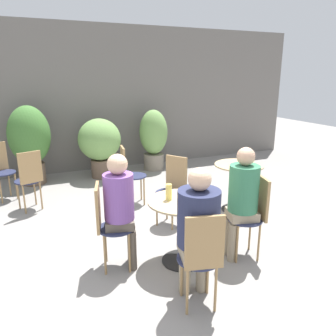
{
  "coord_description": "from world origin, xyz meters",
  "views": [
    {
      "loc": [
        -1.17,
        -2.88,
        2.0
      ],
      "look_at": [
        0.24,
        0.42,
        0.97
      ],
      "focal_mm": 35.0,
      "sensor_mm": 36.0,
      "label": 1
    }
  ],
  "objects_px": {
    "potted_plant_0": "(30,139)",
    "potted_plant_2": "(154,137)",
    "bistro_chair_2": "(254,210)",
    "bistro_chair_3": "(173,184)",
    "cafe_table_far": "(238,177)",
    "cafe_table_near": "(183,217)",
    "bistro_chair_6": "(29,176)",
    "beer_glass_1": "(169,192)",
    "bistro_chair_5": "(128,170)",
    "bistro_chair_4": "(0,166)",
    "potted_plant_1": "(100,142)",
    "seated_person_1": "(198,225)",
    "bistro_chair_1": "(202,254)",
    "seated_person_2": "(242,194)",
    "seated_person_0": "(120,201)",
    "bistro_chair_0": "(107,220)",
    "beer_glass_0": "(197,194)"
  },
  "relations": [
    {
      "from": "potted_plant_0",
      "to": "potted_plant_2",
      "type": "height_order",
      "value": "potted_plant_0"
    },
    {
      "from": "bistro_chair_2",
      "to": "bistro_chair_3",
      "type": "relative_size",
      "value": 1.0
    },
    {
      "from": "bistro_chair_2",
      "to": "cafe_table_far",
      "type": "bearing_deg",
      "value": 166.55
    },
    {
      "from": "bistro_chair_2",
      "to": "potted_plant_2",
      "type": "xyz_separation_m",
      "value": [
        0.25,
        3.77,
        0.15
      ]
    },
    {
      "from": "potted_plant_2",
      "to": "cafe_table_near",
      "type": "bearing_deg",
      "value": -105.91
    },
    {
      "from": "bistro_chair_6",
      "to": "beer_glass_1",
      "type": "bearing_deg",
      "value": 104.08
    },
    {
      "from": "bistro_chair_2",
      "to": "bistro_chair_3",
      "type": "height_order",
      "value": "same"
    },
    {
      "from": "bistro_chair_3",
      "to": "beer_glass_1",
      "type": "distance_m",
      "value": 1.03
    },
    {
      "from": "bistro_chair_5",
      "to": "bistro_chair_4",
      "type": "bearing_deg",
      "value": 67.97
    },
    {
      "from": "potted_plant_1",
      "to": "potted_plant_2",
      "type": "distance_m",
      "value": 1.19
    },
    {
      "from": "cafe_table_far",
      "to": "bistro_chair_5",
      "type": "bearing_deg",
      "value": 148.39
    },
    {
      "from": "cafe_table_near",
      "to": "bistro_chair_5",
      "type": "xyz_separation_m",
      "value": [
        -0.05,
        1.86,
        0.03
      ]
    },
    {
      "from": "seated_person_1",
      "to": "potted_plant_2",
      "type": "bearing_deg",
      "value": -91.48
    },
    {
      "from": "bistro_chair_6",
      "to": "potted_plant_0",
      "type": "distance_m",
      "value": 1.43
    },
    {
      "from": "cafe_table_near",
      "to": "bistro_chair_1",
      "type": "bearing_deg",
      "value": -104.16
    },
    {
      "from": "bistro_chair_1",
      "to": "bistro_chair_3",
      "type": "height_order",
      "value": "same"
    },
    {
      "from": "bistro_chair_1",
      "to": "potted_plant_0",
      "type": "height_order",
      "value": "potted_plant_0"
    },
    {
      "from": "seated_person_2",
      "to": "potted_plant_1",
      "type": "distance_m",
      "value": 3.7
    },
    {
      "from": "seated_person_0",
      "to": "potted_plant_2",
      "type": "bearing_deg",
      "value": -11.65
    },
    {
      "from": "bistro_chair_5",
      "to": "bistro_chair_6",
      "type": "relative_size",
      "value": 1.0
    },
    {
      "from": "bistro_chair_6",
      "to": "seated_person_2",
      "type": "height_order",
      "value": "seated_person_2"
    },
    {
      "from": "bistro_chair_4",
      "to": "bistro_chair_6",
      "type": "distance_m",
      "value": 0.88
    },
    {
      "from": "cafe_table_far",
      "to": "seated_person_0",
      "type": "distance_m",
      "value": 2.19
    },
    {
      "from": "bistro_chair_0",
      "to": "bistro_chair_4",
      "type": "relative_size",
      "value": 1.0
    },
    {
      "from": "bistro_chair_5",
      "to": "bistro_chair_6",
      "type": "bearing_deg",
      "value": 85.92
    },
    {
      "from": "beer_glass_0",
      "to": "potted_plant_1",
      "type": "relative_size",
      "value": 0.13
    },
    {
      "from": "bistro_chair_4",
      "to": "seated_person_2",
      "type": "bearing_deg",
      "value": -76.33
    },
    {
      "from": "seated_person_1",
      "to": "bistro_chair_4",
      "type": "bearing_deg",
      "value": -49.51
    },
    {
      "from": "bistro_chair_2",
      "to": "seated_person_2",
      "type": "distance_m",
      "value": 0.25
    },
    {
      "from": "bistro_chair_3",
      "to": "beer_glass_1",
      "type": "relative_size",
      "value": 5.38
    },
    {
      "from": "cafe_table_near",
      "to": "bistro_chair_3",
      "type": "xyz_separation_m",
      "value": [
        0.32,
        0.96,
        0.03
      ]
    },
    {
      "from": "bistro_chair_4",
      "to": "beer_glass_0",
      "type": "distance_m",
      "value": 3.64
    },
    {
      "from": "bistro_chair_2",
      "to": "potted_plant_1",
      "type": "height_order",
      "value": "potted_plant_1"
    },
    {
      "from": "beer_glass_0",
      "to": "potted_plant_1",
      "type": "xyz_separation_m",
      "value": [
        -0.29,
        3.54,
        -0.08
      ]
    },
    {
      "from": "beer_glass_0",
      "to": "potted_plant_1",
      "type": "height_order",
      "value": "potted_plant_1"
    },
    {
      "from": "cafe_table_far",
      "to": "potted_plant_2",
      "type": "distance_m",
      "value": 2.64
    },
    {
      "from": "bistro_chair_3",
      "to": "seated_person_1",
      "type": "bearing_deg",
      "value": -50.33
    },
    {
      "from": "bistro_chair_1",
      "to": "seated_person_2",
      "type": "xyz_separation_m",
      "value": [
        0.83,
        0.61,
        0.2
      ]
    },
    {
      "from": "cafe_table_far",
      "to": "potted_plant_1",
      "type": "xyz_separation_m",
      "value": [
        -1.55,
        2.48,
        0.2
      ]
    },
    {
      "from": "seated_person_2",
      "to": "potted_plant_2",
      "type": "bearing_deg",
      "value": -171.74
    },
    {
      "from": "bistro_chair_2",
      "to": "cafe_table_near",
      "type": "bearing_deg",
      "value": -90.0
    },
    {
      "from": "seated_person_0",
      "to": "bistro_chair_3",
      "type": "bearing_deg",
      "value": -35.64
    },
    {
      "from": "bistro_chair_3",
      "to": "beer_glass_0",
      "type": "relative_size",
      "value": 6.19
    },
    {
      "from": "bistro_chair_3",
      "to": "potted_plant_0",
      "type": "relative_size",
      "value": 0.64
    },
    {
      "from": "bistro_chair_5",
      "to": "seated_person_0",
      "type": "bearing_deg",
      "value": 168.69
    },
    {
      "from": "beer_glass_1",
      "to": "bistro_chair_4",
      "type": "bearing_deg",
      "value": 122.14
    },
    {
      "from": "seated_person_1",
      "to": "bistro_chair_2",
      "type": "bearing_deg",
      "value": -140.82
    },
    {
      "from": "beer_glass_0",
      "to": "potted_plant_2",
      "type": "distance_m",
      "value": 3.77
    },
    {
      "from": "potted_plant_1",
      "to": "beer_glass_0",
      "type": "bearing_deg",
      "value": -85.32
    },
    {
      "from": "beer_glass_1",
      "to": "bistro_chair_1",
      "type": "bearing_deg",
      "value": -94.4
    }
  ]
}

